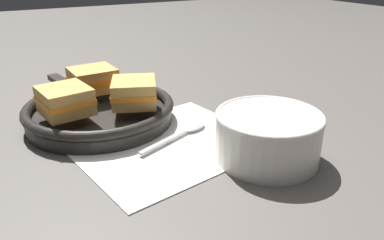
{
  "coord_description": "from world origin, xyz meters",
  "views": [
    {
      "loc": [
        -0.27,
        -0.5,
        0.29
      ],
      "look_at": [
        0.0,
        0.01,
        0.04
      ],
      "focal_mm": 35.0,
      "sensor_mm": 36.0,
      "label": 1
    }
  ],
  "objects_px": {
    "sandwich_near_right": "(93,80)",
    "sandwich_far_left": "(65,100)",
    "sandwich_near_left": "(134,92)",
    "spoon": "(186,130)",
    "soup_bowl": "(268,133)",
    "skillet": "(100,112)"
  },
  "relations": [
    {
      "from": "sandwich_near_right",
      "to": "soup_bowl",
      "type": "bearing_deg",
      "value": -61.79
    },
    {
      "from": "spoon",
      "to": "skillet",
      "type": "height_order",
      "value": "skillet"
    },
    {
      "from": "skillet",
      "to": "sandwich_near_right",
      "type": "xyz_separation_m",
      "value": [
        0.01,
        0.07,
        0.04
      ]
    },
    {
      "from": "soup_bowl",
      "to": "sandwich_near_right",
      "type": "relative_size",
      "value": 1.78
    },
    {
      "from": "skillet",
      "to": "sandwich_near_left",
      "type": "relative_size",
      "value": 3.58
    },
    {
      "from": "soup_bowl",
      "to": "sandwich_far_left",
      "type": "xyz_separation_m",
      "value": [
        -0.25,
        0.24,
        0.02
      ]
    },
    {
      "from": "spoon",
      "to": "sandwich_far_left",
      "type": "bearing_deg",
      "value": 129.44
    },
    {
      "from": "sandwich_near_right",
      "to": "sandwich_far_left",
      "type": "relative_size",
      "value": 0.94
    },
    {
      "from": "soup_bowl",
      "to": "sandwich_far_left",
      "type": "distance_m",
      "value": 0.35
    },
    {
      "from": "soup_bowl",
      "to": "sandwich_far_left",
      "type": "bearing_deg",
      "value": 136.84
    },
    {
      "from": "sandwich_near_left",
      "to": "sandwich_far_left",
      "type": "distance_m",
      "value": 0.12
    },
    {
      "from": "spoon",
      "to": "skillet",
      "type": "relative_size",
      "value": 0.39
    },
    {
      "from": "spoon",
      "to": "sandwich_far_left",
      "type": "distance_m",
      "value": 0.22
    },
    {
      "from": "sandwich_near_left",
      "to": "spoon",
      "type": "bearing_deg",
      "value": -52.96
    },
    {
      "from": "skillet",
      "to": "sandwich_far_left",
      "type": "distance_m",
      "value": 0.08
    },
    {
      "from": "sandwich_far_left",
      "to": "skillet",
      "type": "bearing_deg",
      "value": 23.81
    },
    {
      "from": "spoon",
      "to": "sandwich_near_left",
      "type": "bearing_deg",
      "value": 105.26
    },
    {
      "from": "sandwich_near_right",
      "to": "sandwich_near_left",
      "type": "bearing_deg",
      "value": -67.9
    },
    {
      "from": "soup_bowl",
      "to": "skillet",
      "type": "xyz_separation_m",
      "value": [
        -0.19,
        0.26,
        -0.02
      ]
    },
    {
      "from": "spoon",
      "to": "sandwich_near_right",
      "type": "height_order",
      "value": "sandwich_near_right"
    },
    {
      "from": "soup_bowl",
      "to": "skillet",
      "type": "bearing_deg",
      "value": 125.36
    },
    {
      "from": "soup_bowl",
      "to": "skillet",
      "type": "height_order",
      "value": "soup_bowl"
    }
  ]
}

